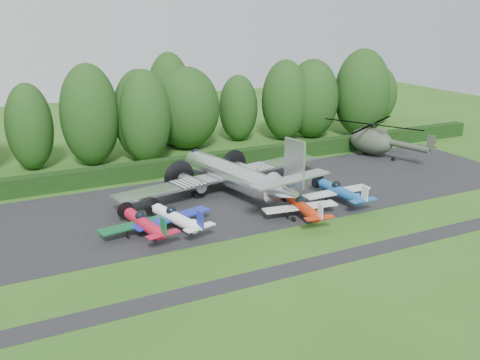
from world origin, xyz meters
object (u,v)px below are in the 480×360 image
transport_plane (232,175)px  light_plane_orange (302,207)px  helicopter (372,139)px  light_plane_white (175,218)px  sign_board (393,138)px  light_plane_red (144,223)px  light_plane_blue (340,191)px

transport_plane → light_plane_orange: transport_plane is taller
transport_plane → helicopter: 24.28m
transport_plane → light_plane_white: bearing=-132.9°
light_plane_orange → sign_board: bearing=26.1°
transport_plane → light_plane_red: 12.98m
light_plane_red → sign_board: 44.19m
light_plane_orange → light_plane_red: bearing=162.0°
transport_plane → helicopter: bearing=26.3°
light_plane_red → light_plane_orange: bearing=-1.1°
helicopter → sign_board: (6.55, 3.07, -1.22)m
transport_plane → light_plane_orange: bearing=-59.1°
light_plane_blue → light_plane_white: bearing=178.3°
helicopter → light_plane_orange: bearing=-129.5°
transport_plane → sign_board: transport_plane is taller
transport_plane → sign_board: size_ratio=8.46×
light_plane_red → light_plane_orange: 14.73m
light_plane_white → light_plane_red: bearing=-166.1°
light_plane_white → light_plane_orange: (11.63, -2.62, -0.05)m
transport_plane → helicopter: transport_plane is taller
light_plane_white → sign_board: size_ratio=2.68×
transport_plane → sign_board: bearing=28.7°
light_plane_red → helicopter: helicopter is taller
transport_plane → light_plane_white: size_ratio=3.15×
light_plane_blue → light_plane_red: bearing=178.6°
transport_plane → light_plane_red: (-11.42, -6.09, -1.05)m
light_plane_blue → light_plane_orange: bearing=-160.9°
light_plane_orange → helicopter: helicopter is taller
light_plane_white → sign_board: 41.53m
light_plane_blue → helicopter: helicopter is taller
light_plane_white → sign_board: bearing=36.1°
light_plane_red → light_plane_white: light_plane_white is taller
light_plane_red → light_plane_white: bearing=8.8°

